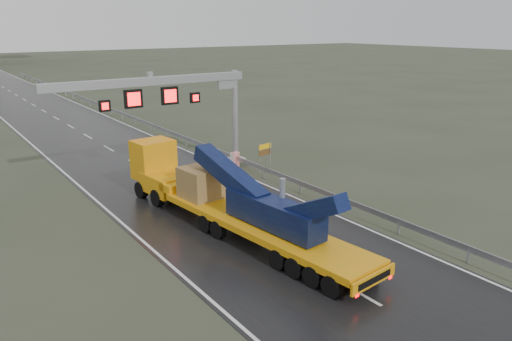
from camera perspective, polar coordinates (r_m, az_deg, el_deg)
ground at (r=22.66m, az=7.84°, el=-11.59°), size 400.00×400.00×0.00m
road at (r=57.21m, az=-20.42°, el=4.73°), size 11.00×200.00×0.02m
guardrail at (r=49.75m, az=-10.65°, el=4.67°), size 0.20×140.00×1.40m
sign_gantry at (r=36.53m, az=-8.85°, el=8.40°), size 14.90×1.20×7.42m
heavy_haul_truck at (r=27.41m, az=-4.78°, el=-2.66°), size 4.51×18.32×4.26m
exit_sign_pair at (r=36.71m, az=1.05°, el=2.13°), size 1.26×0.31×2.18m
striped_barrier at (r=38.30m, az=-2.43°, el=1.25°), size 0.74×0.49×1.15m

